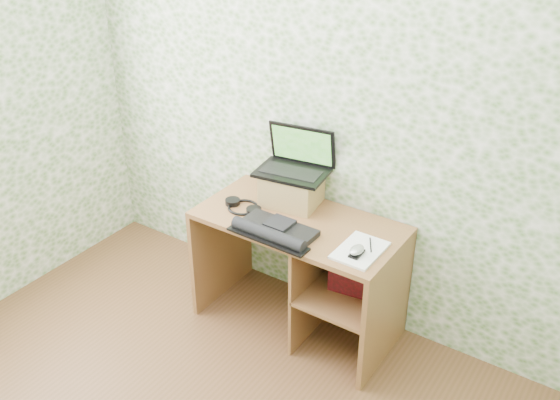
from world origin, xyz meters
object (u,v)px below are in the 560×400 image
Objects in this scene: keyboard at (275,231)px; notepad at (360,250)px; riser at (292,189)px; desk at (312,261)px; laptop at (296,162)px.

notepad is (0.47, 0.11, -0.02)m from keyboard.
riser reaches higher than notepad.
laptop is (-0.22, 0.16, 0.53)m from desk.
laptop reaches higher than keyboard.
laptop reaches higher than notepad.
riser is 0.64m from notepad.
desk is at bearing -27.46° from riser.
keyboard reaches higher than notepad.
keyboard is 1.62× the size of notepad.
desk is 2.41× the size of keyboard.
desk is 2.70× the size of laptop.
keyboard is (0.11, -0.39, -0.23)m from laptop.
laptop is (-0.00, 0.04, 0.16)m from riser.
keyboard is at bearing -166.40° from notepad.
keyboard is 0.48m from notepad.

